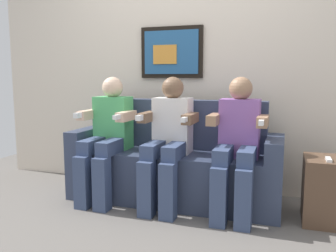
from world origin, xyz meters
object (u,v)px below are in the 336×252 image
object	(u,v)px
side_table_right	(331,191)
couch	(174,166)
spare_remote_on_table	(329,159)
person_on_right	(237,141)
person_on_left	(107,133)
person_in_middle	(168,137)

from	to	relation	value
side_table_right	couch	bearing A→B (deg)	175.29
couch	spare_remote_on_table	distance (m)	1.28
spare_remote_on_table	person_on_right	bearing A→B (deg)	177.67
person_on_left	person_in_middle	world-z (taller)	same
side_table_right	spare_remote_on_table	distance (m)	0.28
person_in_middle	spare_remote_on_table	distance (m)	1.25
person_on_right	person_in_middle	bearing A→B (deg)	-179.95
person_in_middle	person_on_right	world-z (taller)	same
person_on_left	spare_remote_on_table	distance (m)	1.83
person_on_right	spare_remote_on_table	xyz separation A→B (m)	(0.66, -0.03, -0.10)
person_in_middle	spare_remote_on_table	bearing A→B (deg)	-1.23
person_in_middle	spare_remote_on_table	world-z (taller)	person_in_middle
person_on_right	couch	bearing A→B (deg)	163.95
couch	person_on_left	xyz separation A→B (m)	(-0.58, -0.17, 0.29)
side_table_right	person_on_right	bearing A→B (deg)	-175.05
person_on_left	side_table_right	size ratio (longest dim) A/B	2.22
spare_remote_on_table	person_in_middle	bearing A→B (deg)	178.77
couch	side_table_right	world-z (taller)	couch
spare_remote_on_table	couch	bearing A→B (deg)	171.15
person_on_left	side_table_right	distance (m)	1.90
couch	person_in_middle	bearing A→B (deg)	-90.02
couch	person_on_left	bearing A→B (deg)	-163.90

